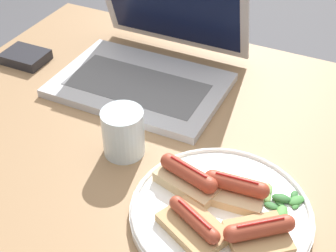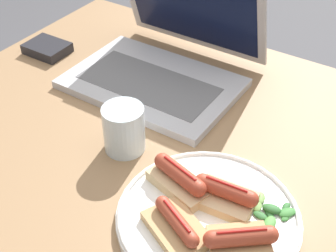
{
  "view_description": "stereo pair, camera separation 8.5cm",
  "coord_description": "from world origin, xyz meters",
  "px_view_note": "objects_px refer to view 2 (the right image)",
  "views": [
    {
      "loc": [
        0.31,
        -0.66,
        1.32
      ],
      "look_at": [
        0.02,
        -0.06,
        0.78
      ],
      "focal_mm": 50.0,
      "sensor_mm": 36.0,
      "label": 1
    },
    {
      "loc": [
        0.38,
        -0.61,
        1.32
      ],
      "look_at": [
        0.02,
        -0.06,
        0.78
      ],
      "focal_mm": 50.0,
      "sensor_mm": 36.0,
      "label": 2
    }
  ],
  "objects_px": {
    "external_drive": "(47,48)",
    "laptop": "(164,60)",
    "drinking_glass": "(124,129)",
    "plate": "(208,216)"
  },
  "relations": [
    {
      "from": "laptop",
      "to": "external_drive",
      "type": "height_order",
      "value": "laptop"
    },
    {
      "from": "laptop",
      "to": "external_drive",
      "type": "bearing_deg",
      "value": -167.92
    },
    {
      "from": "external_drive",
      "to": "laptop",
      "type": "bearing_deg",
      "value": 11.15
    },
    {
      "from": "drinking_glass",
      "to": "external_drive",
      "type": "xyz_separation_m",
      "value": [
        -0.38,
        0.18,
        -0.03
      ]
    },
    {
      "from": "laptop",
      "to": "external_drive",
      "type": "xyz_separation_m",
      "value": [
        -0.31,
        -0.07,
        -0.03
      ]
    },
    {
      "from": "plate",
      "to": "external_drive",
      "type": "relative_size",
      "value": 2.85
    },
    {
      "from": "plate",
      "to": "external_drive",
      "type": "height_order",
      "value": "external_drive"
    },
    {
      "from": "laptop",
      "to": "drinking_glass",
      "type": "bearing_deg",
      "value": -73.29
    },
    {
      "from": "laptop",
      "to": "external_drive",
      "type": "distance_m",
      "value": 0.32
    },
    {
      "from": "plate",
      "to": "drinking_glass",
      "type": "height_order",
      "value": "drinking_glass"
    }
  ]
}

